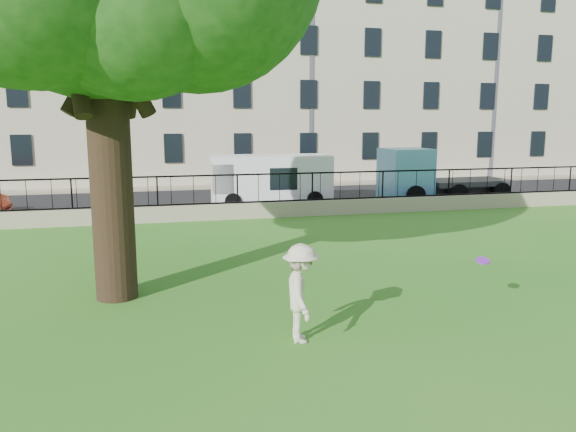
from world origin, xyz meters
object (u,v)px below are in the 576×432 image
object	(u,v)px
man	(301,293)
frisbee	(483,261)
white_van	(271,180)
blue_truck	(443,175)

from	to	relation	value
man	frisbee	distance (m)	3.79
white_van	blue_truck	size ratio (longest dim) A/B	0.89
man	blue_truck	bearing A→B (deg)	-28.40
man	frisbee	xyz separation A→B (m)	(3.76, 0.39, 0.25)
frisbee	blue_truck	xyz separation A→B (m)	(7.09, 14.28, 0.13)
frisbee	blue_truck	world-z (taller)	blue_truck
white_van	blue_truck	distance (m)	8.11
frisbee	white_van	world-z (taller)	white_van
man	white_van	distance (m)	15.69
man	blue_truck	size ratio (longest dim) A/B	0.29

